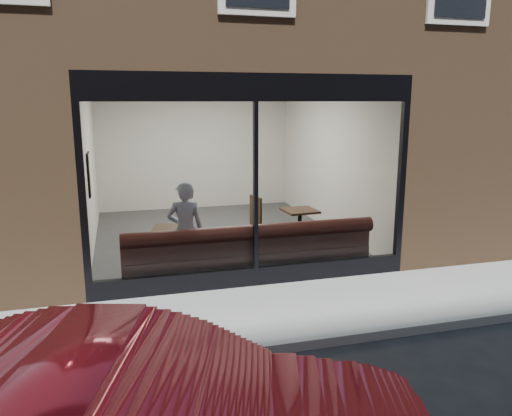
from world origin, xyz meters
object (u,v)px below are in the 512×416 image
object	(u,v)px
cafe_table_left	(171,229)
cafe_chair_right	(247,232)
cafe_table_right	(300,211)
person	(185,231)
banquette	(249,264)

from	to	relation	value
cafe_table_left	cafe_chair_right	bearing A→B (deg)	37.81
cafe_table_right	cafe_chair_right	world-z (taller)	cafe_table_right
cafe_table_left	cafe_table_right	distance (m)	2.65
person	cafe_table_left	bearing A→B (deg)	-56.81
cafe_chair_right	banquette	bearing A→B (deg)	64.83
banquette	cafe_table_right	bearing A→B (deg)	44.37
cafe_table_left	cafe_table_right	xyz separation A→B (m)	(2.55, 0.72, 0.00)
banquette	cafe_table_right	world-z (taller)	cafe_table_right
cafe_table_left	person	bearing A→B (deg)	-62.34
cafe_chair_right	cafe_table_left	bearing A→B (deg)	26.31
person	banquette	bearing A→B (deg)	171.95
banquette	person	bearing A→B (deg)	166.41
banquette	cafe_table_right	xyz separation A→B (m)	(1.37, 1.34, 0.52)
cafe_table_right	cafe_chair_right	distance (m)	1.17
banquette	cafe_chair_right	bearing A→B (deg)	76.34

